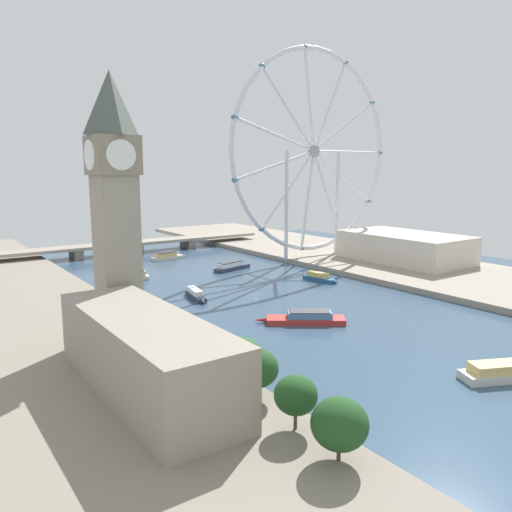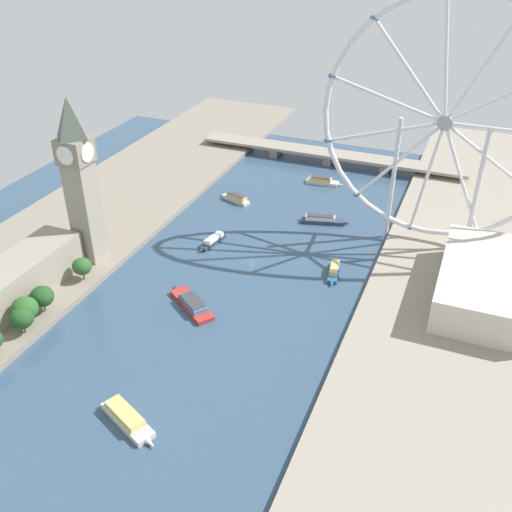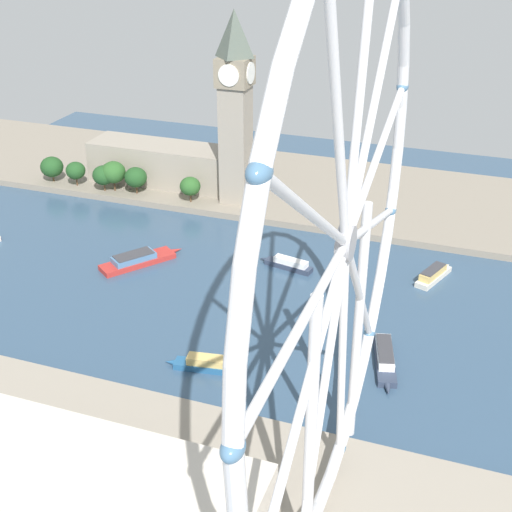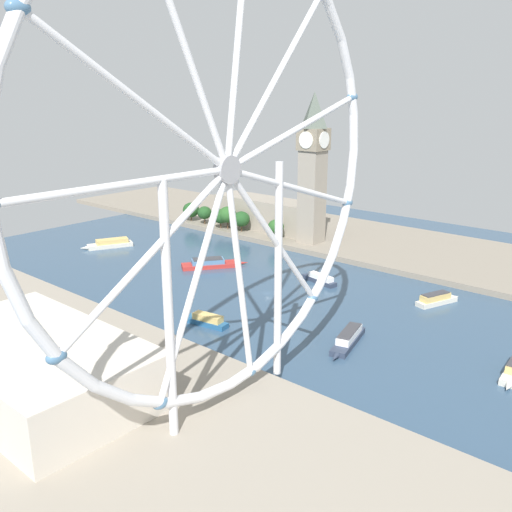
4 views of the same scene
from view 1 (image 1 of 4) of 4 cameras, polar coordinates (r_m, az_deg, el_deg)
The scene contains 16 objects.
ground_plane at distance 243.60m, azimuth 0.10°, elevation -4.33°, with size 386.82×386.82×0.00m, color #334C66.
riverbank_left at distance 203.22m, azimuth -25.96°, elevation -7.77°, with size 90.00×520.00×3.00m, color gray.
riverbank_right at distance 317.08m, azimuth 16.31°, elevation -1.15°, with size 90.00×520.00×3.00m, color gray.
clock_tower at distance 170.86m, azimuth -15.65°, elevation 5.70°, with size 15.36×15.36×86.98m.
parliament_block at distance 134.25m, azimuth -12.46°, elevation -10.70°, with size 22.00×71.82×19.64m, color gray.
tree_row_embankment at distance 126.68m, azimuth -0.86°, elevation -12.46°, with size 13.44×86.80×14.86m.
ferris_wheel at distance 331.73m, azimuth 6.54°, elevation 11.60°, with size 129.19×3.20×132.03m.
riverside_hall at distance 327.56m, azimuth 16.43°, elevation 0.97°, with size 43.55×76.25×17.11m, color beige.
river_bridge at distance 374.73m, azimuth -13.47°, elevation 1.33°, with size 198.82×17.37×8.05m.
tour_boat_0 at distance 236.66m, azimuth -6.81°, elevation -4.35°, with size 8.29×23.37×4.39m.
tour_boat_1 at distance 302.08m, azimuth -2.71°, elevation -1.17°, with size 30.18×12.04×5.07m.
tour_boat_2 at distance 164.19m, azimuth 26.40°, elevation -11.65°, with size 29.84×17.81×4.99m.
tour_boat_3 at distance 341.96m, azimuth -9.99°, elevation -0.02°, with size 25.88×8.32×5.25m.
tour_boat_4 at distance 199.52m, azimuth 5.65°, elevation -6.98°, with size 32.12×25.31×4.90m.
tour_boat_5 at distance 281.95m, azimuth -14.06°, elevation -2.23°, with size 23.73×11.99×5.17m.
tour_boat_6 at distance 273.97m, azimuth 7.18°, elevation -2.41°, with size 7.89×22.82×4.66m.
Camera 1 is at (-136.61, -192.84, 59.11)m, focal length 35.40 mm.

